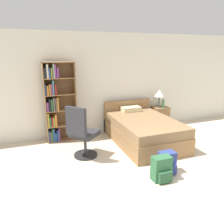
{
  "coord_description": "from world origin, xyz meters",
  "views": [
    {
      "loc": [
        -2.05,
        -2.22,
        2.11
      ],
      "look_at": [
        -0.49,
        1.98,
        0.88
      ],
      "focal_mm": 35.0,
      "sensor_mm": 36.0,
      "label": 1
    }
  ],
  "objects_px": {
    "bookshelf": "(56,102)",
    "table_lamp": "(159,94)",
    "backpack_blue": "(167,163)",
    "bed": "(143,130)",
    "backpack_green": "(162,169)",
    "water_bottle": "(163,104)",
    "office_chair": "(82,134)",
    "nightstand": "(160,117)"
  },
  "relations": [
    {
      "from": "bookshelf",
      "to": "table_lamp",
      "type": "bearing_deg",
      "value": -0.58
    },
    {
      "from": "bookshelf",
      "to": "backpack_blue",
      "type": "distance_m",
      "value": 2.87
    },
    {
      "from": "bed",
      "to": "backpack_green",
      "type": "bearing_deg",
      "value": -106.94
    },
    {
      "from": "table_lamp",
      "to": "water_bottle",
      "type": "relative_size",
      "value": 2.14
    },
    {
      "from": "bed",
      "to": "backpack_green",
      "type": "distance_m",
      "value": 1.67
    },
    {
      "from": "office_chair",
      "to": "table_lamp",
      "type": "bearing_deg",
      "value": 23.93
    },
    {
      "from": "water_bottle",
      "to": "backpack_blue",
      "type": "height_order",
      "value": "water_bottle"
    },
    {
      "from": "bed",
      "to": "office_chair",
      "type": "height_order",
      "value": "office_chair"
    },
    {
      "from": "backpack_green",
      "to": "office_chair",
      "type": "bearing_deg",
      "value": 130.23
    },
    {
      "from": "nightstand",
      "to": "backpack_green",
      "type": "height_order",
      "value": "nightstand"
    },
    {
      "from": "office_chair",
      "to": "nightstand",
      "type": "xyz_separation_m",
      "value": [
        2.53,
        1.1,
        -0.23
      ]
    },
    {
      "from": "bookshelf",
      "to": "water_bottle",
      "type": "distance_m",
      "value": 2.9
    },
    {
      "from": "bed",
      "to": "water_bottle",
      "type": "xyz_separation_m",
      "value": [
        0.99,
        0.68,
        0.41
      ]
    },
    {
      "from": "bookshelf",
      "to": "bed",
      "type": "distance_m",
      "value": 2.16
    },
    {
      "from": "bookshelf",
      "to": "bed",
      "type": "height_order",
      "value": "bookshelf"
    },
    {
      "from": "water_bottle",
      "to": "bed",
      "type": "bearing_deg",
      "value": -145.45
    },
    {
      "from": "bed",
      "to": "bookshelf",
      "type": "bearing_deg",
      "value": 157.2
    },
    {
      "from": "bookshelf",
      "to": "table_lamp",
      "type": "xyz_separation_m",
      "value": [
        2.81,
        -0.03,
        0.03
      ]
    },
    {
      "from": "nightstand",
      "to": "table_lamp",
      "type": "relative_size",
      "value": 1.23
    },
    {
      "from": "bookshelf",
      "to": "backpack_blue",
      "type": "xyz_separation_m",
      "value": [
        1.64,
        -2.23,
        -0.77
      ]
    },
    {
      "from": "bookshelf",
      "to": "backpack_green",
      "type": "bearing_deg",
      "value": -59.37
    },
    {
      "from": "table_lamp",
      "to": "water_bottle",
      "type": "height_order",
      "value": "table_lamp"
    },
    {
      "from": "bed",
      "to": "office_chair",
      "type": "relative_size",
      "value": 1.8
    },
    {
      "from": "bookshelf",
      "to": "office_chair",
      "type": "height_order",
      "value": "bookshelf"
    },
    {
      "from": "bookshelf",
      "to": "nightstand",
      "type": "xyz_separation_m",
      "value": [
        2.87,
        -0.02,
        -0.66
      ]
    },
    {
      "from": "bookshelf",
      "to": "backpack_green",
      "type": "distance_m",
      "value": 2.88
    },
    {
      "from": "nightstand",
      "to": "backpack_green",
      "type": "bearing_deg",
      "value": -121.51
    },
    {
      "from": "water_bottle",
      "to": "backpack_green",
      "type": "bearing_deg",
      "value": -122.96
    },
    {
      "from": "bed",
      "to": "nightstand",
      "type": "distance_m",
      "value": 1.24
    },
    {
      "from": "bed",
      "to": "table_lamp",
      "type": "relative_size",
      "value": 4.05
    },
    {
      "from": "table_lamp",
      "to": "backpack_green",
      "type": "xyz_separation_m",
      "value": [
        -1.39,
        -2.36,
        -0.79
      ]
    },
    {
      "from": "table_lamp",
      "to": "bed",
      "type": "bearing_deg",
      "value": -139.64
    },
    {
      "from": "table_lamp",
      "to": "bookshelf",
      "type": "bearing_deg",
      "value": 179.42
    },
    {
      "from": "bed",
      "to": "backpack_blue",
      "type": "relative_size",
      "value": 5.02
    },
    {
      "from": "bookshelf",
      "to": "backpack_green",
      "type": "relative_size",
      "value": 4.44
    },
    {
      "from": "office_chair",
      "to": "table_lamp",
      "type": "distance_m",
      "value": 2.74
    },
    {
      "from": "bed",
      "to": "water_bottle",
      "type": "distance_m",
      "value": 1.27
    },
    {
      "from": "bookshelf",
      "to": "table_lamp",
      "type": "height_order",
      "value": "bookshelf"
    },
    {
      "from": "bed",
      "to": "water_bottle",
      "type": "bearing_deg",
      "value": 34.55
    },
    {
      "from": "nightstand",
      "to": "office_chair",
      "type": "bearing_deg",
      "value": -156.42
    },
    {
      "from": "bed",
      "to": "nightstand",
      "type": "xyz_separation_m",
      "value": [
        0.97,
        0.78,
        -0.0
      ]
    },
    {
      "from": "bookshelf",
      "to": "backpack_blue",
      "type": "bearing_deg",
      "value": -53.66
    }
  ]
}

